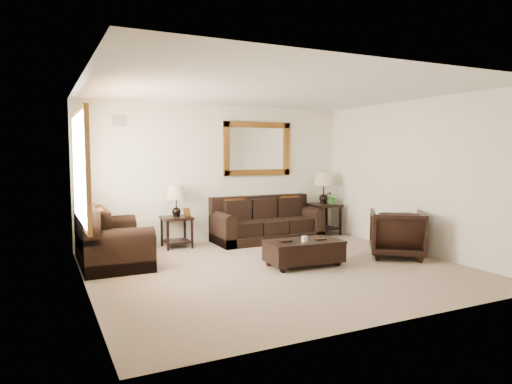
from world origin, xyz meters
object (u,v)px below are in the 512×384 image
armchair (397,231)px  end_table_left (176,207)px  sofa (266,225)px  loveseat (109,242)px  end_table_right (324,194)px  coffee_table (304,250)px

armchair → end_table_left: bearing=-0.4°
sofa → armchair: armchair is taller
loveseat → end_table_left: end_table_left is taller
sofa → loveseat: size_ratio=1.28×
sofa → end_table_left: (-1.81, 0.12, 0.44)m
end_table_left → end_table_right: bearing=-0.7°
loveseat → armchair: loveseat is taller
coffee_table → end_table_left: bearing=125.5°
loveseat → end_table_left: bearing=-59.2°
end_table_right → armchair: (-0.10, -2.35, -0.44)m
coffee_table → armchair: (1.75, -0.16, 0.19)m
end_table_right → coffee_table: 2.93m
end_table_right → armchair: 2.40m
end_table_left → coffee_table: bearing=-57.8°
end_table_left → end_table_right: (3.25, -0.04, 0.12)m
sofa → loveseat: loveseat is taller
loveseat → armchair: 4.77m
sofa → armchair: 2.64m
sofa → end_table_left: bearing=176.2°
armchair → loveseat: bearing=17.3°
loveseat → armchair: (4.49, -1.60, 0.09)m
sofa → loveseat: bearing=-167.9°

